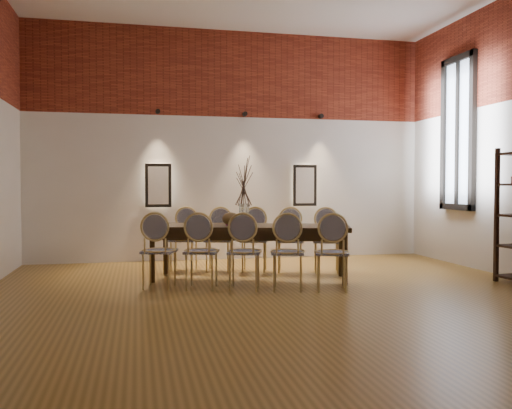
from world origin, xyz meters
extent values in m
cube|color=olive|center=(0.00, 0.00, -0.01)|extent=(7.00, 7.00, 0.02)
cube|color=silver|center=(0.00, 3.55, 2.00)|extent=(7.00, 0.10, 4.00)
cube|color=silver|center=(0.00, -3.55, 2.00)|extent=(7.00, 0.10, 4.00)
cube|color=maroon|center=(0.00, 3.48, 3.25)|extent=(7.00, 0.02, 1.50)
cube|color=#FFEAC6|center=(-1.30, 3.45, 1.30)|extent=(0.36, 0.06, 0.66)
cube|color=#FFEAC6|center=(1.30, 3.45, 1.30)|extent=(0.36, 0.06, 0.66)
cylinder|color=black|center=(-1.30, 3.42, 2.55)|extent=(0.08, 0.10, 0.08)
cylinder|color=black|center=(0.20, 3.42, 2.55)|extent=(0.08, 0.10, 0.08)
cylinder|color=black|center=(1.60, 3.42, 2.55)|extent=(0.08, 0.10, 0.08)
cube|color=silver|center=(3.46, 2.00, 2.15)|extent=(0.02, 0.78, 2.38)
cube|color=black|center=(3.44, 2.00, 2.15)|extent=(0.08, 0.90, 2.50)
cube|color=black|center=(3.44, 2.00, 2.15)|extent=(0.06, 0.06, 2.40)
cube|color=#35210E|center=(-0.14, 1.39, 0.38)|extent=(2.85, 1.64, 0.75)
cylinder|color=silver|center=(-0.21, 1.41, 0.90)|extent=(0.14, 0.14, 0.30)
ellipsoid|color=brown|center=(-0.40, 1.42, 0.84)|extent=(0.24, 0.24, 0.18)
cube|color=#7E1B71|center=(-0.32, 1.43, 0.77)|extent=(0.30, 0.25, 0.03)
camera|label=1|loc=(-1.65, -5.91, 1.30)|focal=38.00mm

